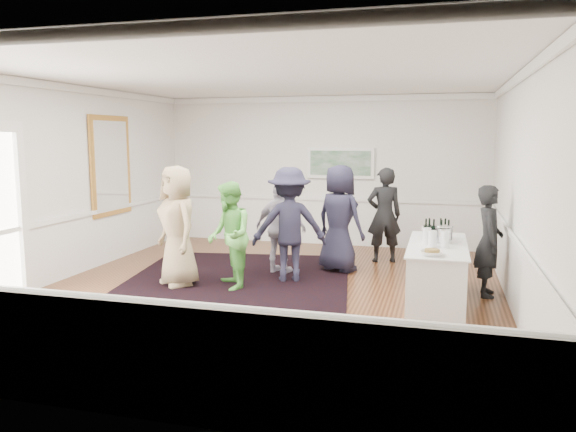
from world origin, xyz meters
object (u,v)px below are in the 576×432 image
(guest_navy, at_px, (339,219))
(ice_bucket, at_px, (444,235))
(serving_table, at_px, (437,273))
(guest_dark_b, at_px, (384,215))
(bartender, at_px, (489,241))
(nut_bowl, at_px, (432,252))
(guest_green, at_px, (229,236))
(guest_dark_a, at_px, (289,225))
(guest_lilac, at_px, (281,228))
(guest_tan, at_px, (178,226))

(guest_navy, distance_m, ice_bucket, 2.23)
(serving_table, height_order, guest_dark_b, guest_dark_b)
(bartender, bearing_deg, ice_bucket, 124.64)
(ice_bucket, distance_m, nut_bowl, 0.93)
(guest_green, relative_size, guest_dark_a, 0.90)
(serving_table, relative_size, guest_lilac, 1.31)
(nut_bowl, bearing_deg, serving_table, 85.40)
(guest_tan, xyz_separation_m, guest_dark_b, (2.95, 2.56, -0.06))
(bartender, height_order, guest_navy, guest_navy)
(guest_tan, relative_size, ice_bucket, 7.30)
(bartender, xyz_separation_m, guest_navy, (-2.39, 0.93, 0.11))
(guest_dark_b, bearing_deg, guest_lilac, 22.66)
(guest_green, distance_m, guest_lilac, 1.24)
(guest_dark_b, bearing_deg, guest_dark_a, 35.72)
(serving_table, relative_size, guest_dark_b, 1.18)
(guest_tan, relative_size, guest_green, 1.14)
(serving_table, distance_m, guest_lilac, 2.83)
(bartender, bearing_deg, nut_bowl, 149.47)
(guest_navy, height_order, ice_bucket, guest_navy)
(guest_tan, bearing_deg, bartender, 48.05)
(guest_dark_a, bearing_deg, guest_navy, -146.47)
(guest_lilac, xyz_separation_m, guest_dark_a, (0.27, -0.44, 0.13))
(guest_lilac, relative_size, nut_bowl, 5.51)
(nut_bowl, bearing_deg, guest_navy, 124.86)
(guest_tan, distance_m, guest_dark_a, 1.77)
(guest_navy, relative_size, ice_bucket, 7.16)
(serving_table, height_order, guest_tan, guest_tan)
(bartender, height_order, guest_green, guest_green)
(guest_dark_b, xyz_separation_m, ice_bucket, (1.07, -2.34, 0.07))
(guest_tan, xyz_separation_m, ice_bucket, (4.01, 0.22, 0.01))
(serving_table, distance_m, guest_green, 3.12)
(serving_table, xyz_separation_m, guest_green, (-3.09, -0.07, 0.41))
(serving_table, bearing_deg, guest_lilac, 157.74)
(guest_lilac, distance_m, guest_dark_b, 2.13)
(bartender, distance_m, guest_dark_a, 3.05)
(guest_dark_b, height_order, nut_bowl, guest_dark_b)
(guest_tan, height_order, guest_dark_b, guest_tan)
(guest_dark_a, distance_m, ice_bucket, 2.45)
(guest_green, bearing_deg, ice_bucket, 62.71)
(guest_dark_b, bearing_deg, guest_navy, 36.40)
(guest_green, height_order, guest_dark_b, guest_dark_b)
(serving_table, bearing_deg, nut_bowl, -94.60)
(guest_dark_b, distance_m, ice_bucket, 2.57)
(guest_lilac, bearing_deg, guest_dark_b, -127.78)
(guest_dark_a, distance_m, guest_navy, 1.10)
(guest_dark_a, xyz_separation_m, ice_bucket, (2.40, -0.50, 0.03))
(guest_dark_b, bearing_deg, bartender, 114.06)
(bartender, xyz_separation_m, guest_dark_a, (-3.05, 0.05, 0.11))
(guest_navy, bearing_deg, guest_dark_a, 79.85)
(guest_tan, bearing_deg, nut_bowl, 29.59)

